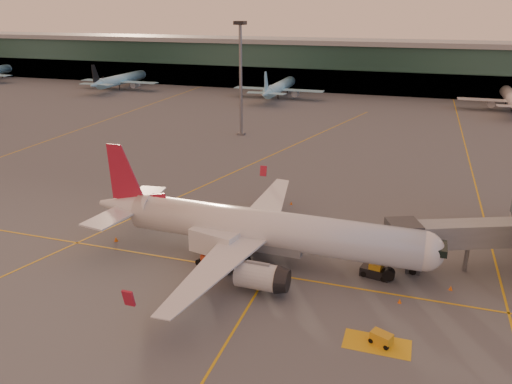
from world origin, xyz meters
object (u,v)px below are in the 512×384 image
(main_airplane, at_px, (258,229))
(gpu_cart, at_px, (381,339))
(catering_truck, at_px, (215,246))
(pushback_tug, at_px, (376,271))

(main_airplane, height_order, gpu_cart, main_airplane)
(catering_truck, xyz_separation_m, pushback_tug, (18.15, 3.20, -1.83))
(gpu_cart, bearing_deg, pushback_tug, 120.57)
(catering_truck, height_order, pushback_tug, catering_truck)
(pushback_tug, bearing_deg, gpu_cart, -70.84)
(main_airplane, bearing_deg, catering_truck, -148.94)
(catering_truck, xyz_separation_m, gpu_cart, (19.79, -8.93, -1.97))
(main_airplane, xyz_separation_m, gpu_cart, (15.42, -11.48, -3.61))
(pushback_tug, bearing_deg, catering_truck, -158.53)
(gpu_cart, distance_m, pushback_tug, 12.24)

